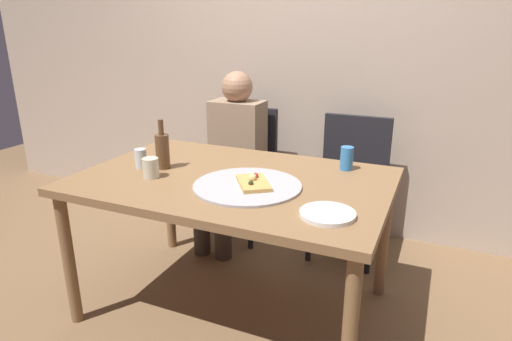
# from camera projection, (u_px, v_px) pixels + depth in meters

# --- Properties ---
(ground_plane) EXTENTS (8.00, 8.00, 0.00)m
(ground_plane) POSITION_uv_depth(u_px,v_px,m) (235.00, 305.00, 2.40)
(ground_plane) COLOR brown
(back_wall) EXTENTS (6.00, 0.10, 2.60)m
(back_wall) POSITION_uv_depth(u_px,v_px,m) (311.00, 49.00, 3.07)
(back_wall) COLOR #BCA893
(back_wall) RESTS_ON ground_plane
(dining_table) EXTENTS (1.52, 1.00, 0.75)m
(dining_table) POSITION_uv_depth(u_px,v_px,m) (233.00, 191.00, 2.19)
(dining_table) COLOR olive
(dining_table) RESTS_ON ground_plane
(pizza_tray) EXTENTS (0.51, 0.51, 0.01)m
(pizza_tray) POSITION_uv_depth(u_px,v_px,m) (247.00, 186.00, 2.04)
(pizza_tray) COLOR #ADADB2
(pizza_tray) RESTS_ON dining_table
(pizza_slice_last) EXTENTS (0.23, 0.25, 0.05)m
(pizza_slice_last) POSITION_uv_depth(u_px,v_px,m) (253.00, 182.00, 2.03)
(pizza_slice_last) COLOR tan
(pizza_slice_last) RESTS_ON pizza_tray
(wine_bottle) EXTENTS (0.07, 0.07, 0.26)m
(wine_bottle) POSITION_uv_depth(u_px,v_px,m) (162.00, 150.00, 2.27)
(wine_bottle) COLOR brown
(wine_bottle) RESTS_ON dining_table
(tumbler_near) EXTENTS (0.06, 0.06, 0.10)m
(tumbler_near) POSITION_uv_depth(u_px,v_px,m) (141.00, 158.00, 2.30)
(tumbler_near) COLOR silver
(tumbler_near) RESTS_ON dining_table
(tumbler_far) EXTENTS (0.08, 0.08, 0.10)m
(tumbler_far) POSITION_uv_depth(u_px,v_px,m) (151.00, 168.00, 2.15)
(tumbler_far) COLOR beige
(tumbler_far) RESTS_ON dining_table
(soda_can) EXTENTS (0.07, 0.07, 0.12)m
(soda_can) POSITION_uv_depth(u_px,v_px,m) (347.00, 158.00, 2.26)
(soda_can) COLOR #337AC1
(soda_can) RESTS_ON dining_table
(plate_stack) EXTENTS (0.22, 0.22, 0.02)m
(plate_stack) POSITION_uv_depth(u_px,v_px,m) (328.00, 214.00, 1.73)
(plate_stack) COLOR white
(plate_stack) RESTS_ON dining_table
(chair_left) EXTENTS (0.44, 0.44, 0.90)m
(chair_left) POSITION_uv_depth(u_px,v_px,m) (242.00, 163.00, 3.16)
(chair_left) COLOR black
(chair_left) RESTS_ON ground_plane
(chair_right) EXTENTS (0.44, 0.44, 0.90)m
(chair_right) POSITION_uv_depth(u_px,v_px,m) (351.00, 177.00, 2.86)
(chair_right) COLOR black
(chair_right) RESTS_ON ground_plane
(guest_in_sweater) EXTENTS (0.36, 0.56, 1.17)m
(guest_in_sweater) POSITION_uv_depth(u_px,v_px,m) (232.00, 151.00, 2.99)
(guest_in_sweater) COLOR #937A60
(guest_in_sweater) RESTS_ON ground_plane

